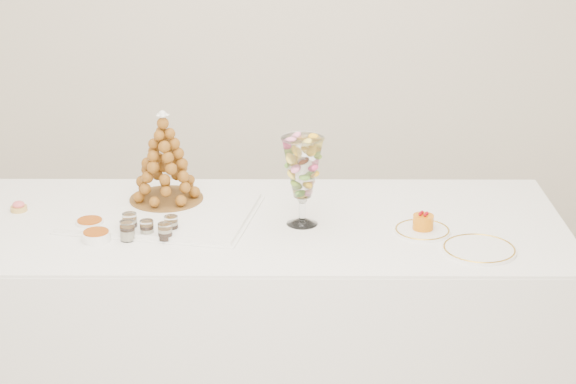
{
  "coord_description": "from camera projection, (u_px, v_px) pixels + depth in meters",
  "views": [
    {
      "loc": [
        0.21,
        -3.06,
        2.18
      ],
      "look_at": [
        0.1,
        0.22,
        0.93
      ],
      "focal_mm": 60.0,
      "sensor_mm": 36.0,
      "label": 1
    }
  ],
  "objects": [
    {
      "name": "verrine_e",
      "position": [
        165.0,
        232.0,
        3.28
      ],
      "size": [
        0.06,
        0.06,
        0.07
      ],
      "primitive_type": "cylinder",
      "rotation": [
        0.0,
        0.0,
        0.33
      ],
      "color": "white",
      "rests_on": "buffet_table"
    },
    {
      "name": "verrine_a",
      "position": [
        130.0,
        223.0,
        3.35
      ],
      "size": [
        0.06,
        0.06,
        0.07
      ],
      "primitive_type": "cylinder",
      "rotation": [
        0.0,
        0.0,
        0.07
      ],
      "color": "white",
      "rests_on": "buffet_table"
    },
    {
      "name": "cake_plate",
      "position": [
        422.0,
        231.0,
        3.36
      ],
      "size": [
        0.19,
        0.19,
        0.01
      ],
      "primitive_type": "cylinder",
      "color": "white",
      "rests_on": "buffet_table"
    },
    {
      "name": "croquembouche",
      "position": [
        164.0,
        157.0,
        3.54
      ],
      "size": [
        0.28,
        0.28,
        0.34
      ],
      "rotation": [
        0.0,
        0.0,
        0.01
      ],
      "color": "brown",
      "rests_on": "lace_tray"
    },
    {
      "name": "ramekin_back",
      "position": [
        90.0,
        225.0,
        3.39
      ],
      "size": [
        0.1,
        0.1,
        0.03
      ],
      "primitive_type": "cylinder",
      "color": "white",
      "rests_on": "buffet_table"
    },
    {
      "name": "buffet_table",
      "position": [
        256.0,
        326.0,
        3.6
      ],
      "size": [
        2.26,
        0.96,
        0.85
      ],
      "rotation": [
        0.0,
        0.0,
        0.03
      ],
      "color": "white",
      "rests_on": "ground"
    },
    {
      "name": "mousse_cake",
      "position": [
        423.0,
        222.0,
        3.36
      ],
      "size": [
        0.07,
        0.07,
        0.06
      ],
      "color": "orange",
      "rests_on": "cake_plate"
    },
    {
      "name": "macaron_vase",
      "position": [
        302.0,
        169.0,
        3.36
      ],
      "size": [
        0.15,
        0.15,
        0.32
      ],
      "color": "white",
      "rests_on": "buffet_table"
    },
    {
      "name": "verrine_b",
      "position": [
        147.0,
        229.0,
        3.3
      ],
      "size": [
        0.05,
        0.05,
        0.06
      ],
      "primitive_type": "cylinder",
      "rotation": [
        0.0,
        0.0,
        0.08
      ],
      "color": "white",
      "rests_on": "buffet_table"
    },
    {
      "name": "ramekin_front",
      "position": [
        96.0,
        236.0,
        3.29
      ],
      "size": [
        0.1,
        0.1,
        0.03
      ],
      "primitive_type": "cylinder",
      "color": "white",
      "rests_on": "buffet_table"
    },
    {
      "name": "verrine_d",
      "position": [
        127.0,
        231.0,
        3.29
      ],
      "size": [
        0.05,
        0.05,
        0.07
      ],
      "primitive_type": "cylinder",
      "rotation": [
        0.0,
        0.0,
        0.07
      ],
      "color": "white",
      "rests_on": "buffet_table"
    },
    {
      "name": "verrine_c",
      "position": [
        171.0,
        225.0,
        3.34
      ],
      "size": [
        0.05,
        0.05,
        0.06
      ],
      "primitive_type": "cylinder",
      "rotation": [
        0.0,
        0.0,
        0.03
      ],
      "color": "white",
      "rests_on": "buffet_table"
    },
    {
      "name": "spare_plate",
      "position": [
        479.0,
        250.0,
        3.21
      ],
      "size": [
        0.25,
        0.25,
        0.01
      ],
      "primitive_type": "cylinder",
      "color": "white",
      "rests_on": "buffet_table"
    },
    {
      "name": "pink_tart",
      "position": [
        19.0,
        207.0,
        3.54
      ],
      "size": [
        0.06,
        0.06,
        0.04
      ],
      "color": "tan",
      "rests_on": "buffet_table"
    },
    {
      "name": "lace_tray",
      "position": [
        162.0,
        213.0,
        3.51
      ],
      "size": [
        0.7,
        0.57,
        0.02
      ],
      "primitive_type": "cube",
      "rotation": [
        0.0,
        0.0,
        -0.16
      ],
      "color": "white",
      "rests_on": "buffet_table"
    }
  ]
}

